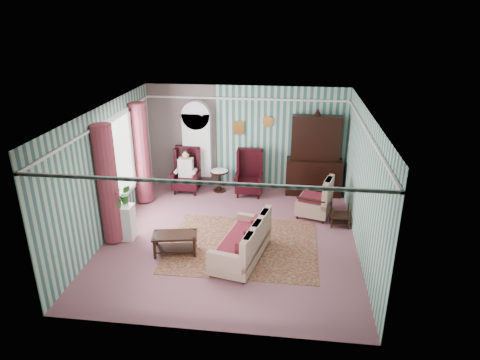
# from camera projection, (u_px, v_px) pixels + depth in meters

# --- Properties ---
(floor) EXTENTS (6.00, 6.00, 0.00)m
(floor) POSITION_uv_depth(u_px,v_px,m) (231.00, 238.00, 9.61)
(floor) COLOR #844D5D
(floor) RESTS_ON ground
(room_shell) EXTENTS (5.53, 6.02, 2.91)m
(room_shell) POSITION_uv_depth(u_px,v_px,m) (203.00, 149.00, 9.10)
(room_shell) COLOR #36625A
(room_shell) RESTS_ON ground
(bookcase) EXTENTS (0.80, 0.28, 2.24)m
(bookcase) POSITION_uv_depth(u_px,v_px,m) (197.00, 150.00, 11.96)
(bookcase) COLOR silver
(bookcase) RESTS_ON floor
(dresser_hutch) EXTENTS (1.50, 0.56, 2.36)m
(dresser_hutch) POSITION_uv_depth(u_px,v_px,m) (315.00, 153.00, 11.46)
(dresser_hutch) COLOR black
(dresser_hutch) RESTS_ON floor
(wingback_left) EXTENTS (0.76, 0.80, 1.25)m
(wingback_left) POSITION_uv_depth(u_px,v_px,m) (186.00, 171.00, 11.82)
(wingback_left) COLOR black
(wingback_left) RESTS_ON floor
(wingback_right) EXTENTS (0.76, 0.80, 1.25)m
(wingback_right) POSITION_uv_depth(u_px,v_px,m) (249.00, 173.00, 11.62)
(wingback_right) COLOR black
(wingback_right) RESTS_ON floor
(seated_woman) EXTENTS (0.44, 0.40, 1.18)m
(seated_woman) POSITION_uv_depth(u_px,v_px,m) (186.00, 172.00, 11.83)
(seated_woman) COLOR silver
(seated_woman) RESTS_ON floor
(round_side_table) EXTENTS (0.50, 0.50, 0.60)m
(round_side_table) POSITION_uv_depth(u_px,v_px,m) (219.00, 181.00, 11.97)
(round_side_table) COLOR black
(round_side_table) RESTS_ON floor
(nest_table) EXTENTS (0.45, 0.38, 0.54)m
(nest_table) POSITION_uv_depth(u_px,v_px,m) (340.00, 215.00, 10.06)
(nest_table) COLOR black
(nest_table) RESTS_ON floor
(plant_stand) EXTENTS (0.55, 0.35, 0.80)m
(plant_stand) POSITION_uv_depth(u_px,v_px,m) (122.00, 222.00, 9.46)
(plant_stand) COLOR silver
(plant_stand) RESTS_ON floor
(rug) EXTENTS (3.20, 2.60, 0.01)m
(rug) POSITION_uv_depth(u_px,v_px,m) (243.00, 245.00, 9.30)
(rug) COLOR #4B1920
(rug) RESTS_ON floor
(sofa) EXTENTS (1.40, 1.98, 0.90)m
(sofa) POSITION_uv_depth(u_px,v_px,m) (241.00, 239.00, 8.64)
(sofa) COLOR beige
(sofa) RESTS_ON floor
(floral_armchair) EXTENTS (0.93, 1.02, 0.96)m
(floral_armchair) POSITION_uv_depth(u_px,v_px,m) (314.00, 198.00, 10.46)
(floral_armchair) COLOR #B9AA90
(floral_armchair) RESTS_ON floor
(coffee_table) EXTENTS (0.99, 0.63, 0.45)m
(coffee_table) POSITION_uv_depth(u_px,v_px,m) (175.00, 244.00, 8.94)
(coffee_table) COLOR black
(coffee_table) RESTS_ON floor
(potted_plant_a) EXTENTS (0.46, 0.42, 0.44)m
(potted_plant_a) POSITION_uv_depth(u_px,v_px,m) (116.00, 199.00, 9.10)
(potted_plant_a) COLOR #1A5219
(potted_plant_a) RESTS_ON plant_stand
(potted_plant_b) EXTENTS (0.29, 0.26, 0.43)m
(potted_plant_b) POSITION_uv_depth(u_px,v_px,m) (125.00, 194.00, 9.35)
(potted_plant_b) COLOR #1B4E18
(potted_plant_b) RESTS_ON plant_stand
(potted_plant_c) EXTENTS (0.24, 0.24, 0.38)m
(potted_plant_c) POSITION_uv_depth(u_px,v_px,m) (116.00, 196.00, 9.35)
(potted_plant_c) COLOR #1E561B
(potted_plant_c) RESTS_ON plant_stand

